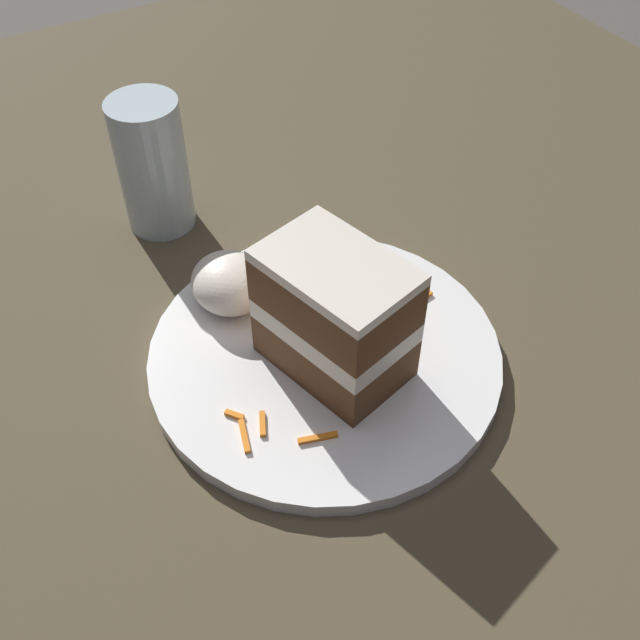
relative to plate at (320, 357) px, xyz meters
name	(u,v)px	position (x,y,z in m)	size (l,w,h in m)	color
ground_plane	(289,336)	(-0.06, 0.00, -0.03)	(6.00, 6.00, 0.00)	#4C4742
dining_table	(288,324)	(-0.06, 0.00, -0.02)	(1.21, 1.19, 0.03)	#4C422D
plate	(320,357)	(0.00, 0.00, 0.00)	(0.27, 0.27, 0.01)	white
cake_slice	(339,314)	(0.01, 0.01, 0.06)	(0.12, 0.09, 0.10)	brown
cream_dollop	(229,283)	(-0.08, -0.03, 0.03)	(0.07, 0.06, 0.04)	silver
orange_garnish	(341,262)	(-0.07, 0.06, 0.01)	(0.05, 0.05, 0.01)	orange
carrot_shreds_scatter	(340,361)	(0.02, 0.01, 0.01)	(0.11, 0.20, 0.00)	orange
drinking_glass	(154,174)	(-0.22, -0.04, 0.05)	(0.06, 0.06, 0.12)	silver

